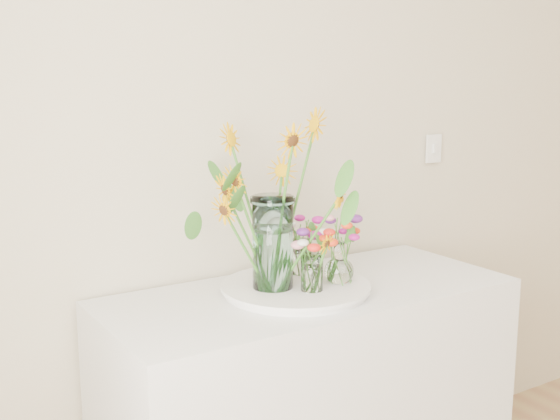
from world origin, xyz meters
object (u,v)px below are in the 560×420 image
(counter, at_px, (309,414))
(mason_jar, at_px, (273,243))
(tray, at_px, (296,289))
(small_vase_b, at_px, (339,263))
(small_vase_a, at_px, (312,273))
(small_vase_c, at_px, (301,257))

(counter, height_order, mason_jar, mason_jar)
(tray, distance_m, small_vase_b, 0.17)
(tray, height_order, mason_jar, mason_jar)
(small_vase_a, xyz_separation_m, small_vase_b, (0.13, 0.03, 0.01))
(tray, bearing_deg, small_vase_a, -84.79)
(tray, height_order, small_vase_a, small_vase_a)
(mason_jar, height_order, small_vase_b, mason_jar)
(small_vase_b, xyz_separation_m, small_vase_c, (-0.05, 0.15, -0.01))
(tray, height_order, small_vase_b, small_vase_b)
(mason_jar, relative_size, small_vase_b, 2.16)
(counter, distance_m, mason_jar, 0.64)
(small_vase_b, distance_m, small_vase_c, 0.16)
(small_vase_a, bearing_deg, tray, 95.21)
(counter, relative_size, small_vase_b, 9.85)
(tray, distance_m, small_vase_c, 0.15)
(small_vase_b, bearing_deg, tray, 158.14)
(small_vase_c, bearing_deg, small_vase_a, -113.79)
(tray, height_order, small_vase_c, small_vase_c)
(small_vase_a, bearing_deg, mason_jar, 133.22)
(tray, distance_m, mason_jar, 0.19)
(small_vase_a, xyz_separation_m, small_vase_c, (0.08, 0.18, 0.00))
(tray, bearing_deg, mason_jar, 171.06)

